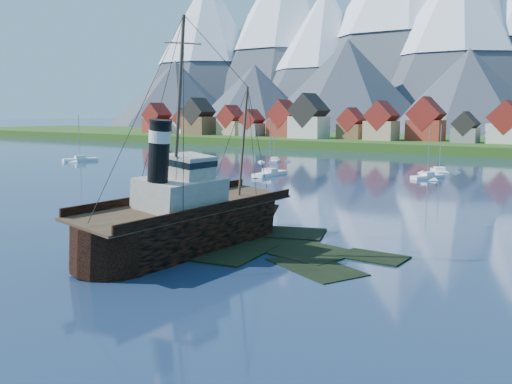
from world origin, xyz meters
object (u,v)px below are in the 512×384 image
Objects in this scene: sailboat_a at (270,174)px; sailboat_f at (428,177)px; sailboat_b at (80,160)px; sailboat_e at (439,172)px; sailboat_c at (274,161)px; tugboat_wreck at (197,217)px.

sailboat_a is 1.16× the size of sailboat_f.
sailboat_f is at bearing 33.63° from sailboat_b.
sailboat_c is at bearing 151.00° from sailboat_e.
sailboat_f is at bearing 23.58° from sailboat_a.
sailboat_a is 32.30m from sailboat_f.
sailboat_b is 52.61m from sailboat_c.
sailboat_a is 37.73m from sailboat_e.
sailboat_f is at bearing 90.35° from tugboat_wreck.
sailboat_b reaches higher than sailboat_a.
sailboat_e is at bearing 91.24° from tugboat_wreck.
tugboat_wreck is 2.26× the size of sailboat_b.
tugboat_wreck reaches higher than sailboat_f.
sailboat_a is at bearing -164.99° from sailboat_e.
tugboat_wreck reaches higher than sailboat_a.
sailboat_f is at bearing -111.34° from sailboat_e.
sailboat_b is at bearing 169.37° from sailboat_e.
sailboat_a is 31.28m from sailboat_c.
sailboat_e reaches higher than sailboat_c.
sailboat_b is 92.68m from sailboat_e.
sailboat_e is 11.42m from sailboat_f.
sailboat_b is 91.25m from sailboat_f.
tugboat_wreck is at bearing -64.14° from sailboat_f.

